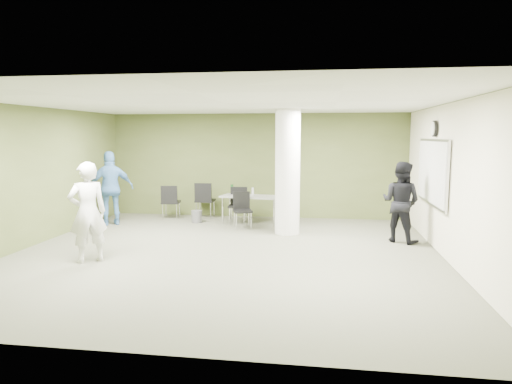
% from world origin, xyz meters
% --- Properties ---
extents(floor, '(8.00, 8.00, 0.00)m').
position_xyz_m(floor, '(0.00, 0.00, 0.00)').
color(floor, '#4B4C3C').
rests_on(floor, ground).
extents(ceiling, '(8.00, 8.00, 0.00)m').
position_xyz_m(ceiling, '(0.00, 0.00, 2.80)').
color(ceiling, white).
rests_on(ceiling, wall_back).
extents(wall_back, '(8.00, 2.80, 0.02)m').
position_xyz_m(wall_back, '(0.00, 4.00, 1.40)').
color(wall_back, '#475327').
rests_on(wall_back, floor).
extents(wall_left, '(0.02, 8.00, 2.80)m').
position_xyz_m(wall_left, '(-4.00, 0.00, 1.40)').
color(wall_left, '#475327').
rests_on(wall_left, floor).
extents(wall_right_cream, '(0.02, 8.00, 2.80)m').
position_xyz_m(wall_right_cream, '(4.00, 0.00, 1.40)').
color(wall_right_cream, beige).
rests_on(wall_right_cream, floor).
extents(column, '(0.56, 0.56, 2.80)m').
position_xyz_m(column, '(1.00, 2.00, 1.40)').
color(column, silver).
rests_on(column, floor).
extents(whiteboard, '(0.05, 2.30, 1.30)m').
position_xyz_m(whiteboard, '(3.92, 1.20, 1.50)').
color(whiteboard, silver).
rests_on(whiteboard, wall_right_cream).
extents(wall_clock, '(0.06, 0.32, 0.32)m').
position_xyz_m(wall_clock, '(3.92, 1.20, 2.35)').
color(wall_clock, black).
rests_on(wall_clock, wall_right_cream).
extents(folding_table, '(1.58, 0.89, 0.96)m').
position_xyz_m(folding_table, '(-0.00, 3.02, 0.66)').
color(folding_table, gray).
rests_on(folding_table, floor).
extents(wastebasket, '(0.27, 0.27, 0.31)m').
position_xyz_m(wastebasket, '(-1.38, 2.93, 0.16)').
color(wastebasket, '#4C4C4C').
rests_on(wastebasket, floor).
extents(chair_back_left, '(0.49, 0.49, 0.90)m').
position_xyz_m(chair_back_left, '(-2.21, 3.31, 0.53)').
color(chair_back_left, black).
rests_on(chair_back_left, floor).
extents(chair_back_right, '(0.48, 0.48, 0.96)m').
position_xyz_m(chair_back_right, '(-1.35, 3.56, 0.56)').
color(chair_back_right, black).
rests_on(chair_back_right, floor).
extents(chair_table_left, '(0.47, 0.47, 0.90)m').
position_xyz_m(chair_table_left, '(-0.33, 3.09, 0.53)').
color(chair_table_left, black).
rests_on(chair_table_left, floor).
extents(chair_table_right, '(0.54, 0.54, 0.86)m').
position_xyz_m(chair_table_right, '(-0.12, 2.47, 0.50)').
color(chair_table_right, black).
rests_on(chair_table_right, floor).
extents(woman_white, '(0.77, 0.74, 1.77)m').
position_xyz_m(woman_white, '(-2.27, -0.87, 0.89)').
color(woman_white, silver).
rests_on(woman_white, floor).
extents(man_black, '(1.03, 0.98, 1.68)m').
position_xyz_m(man_black, '(3.40, 1.51, 0.84)').
color(man_black, black).
rests_on(man_black, floor).
extents(man_blue, '(1.15, 0.93, 1.83)m').
position_xyz_m(man_blue, '(-3.40, 2.36, 0.92)').
color(man_blue, teal).
rests_on(man_blue, floor).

